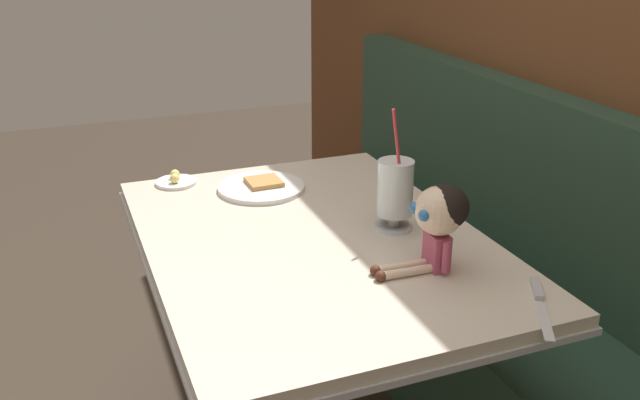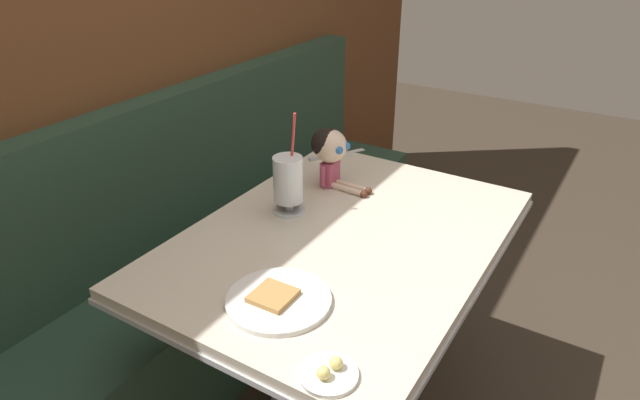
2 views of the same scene
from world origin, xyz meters
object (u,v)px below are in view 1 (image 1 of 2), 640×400
object	(u,v)px
milkshake_glass	(395,191)
seated_doll	(439,215)
toast_plate	(262,187)
butter_knife	(539,297)
butter_saucer	(176,181)

from	to	relation	value
milkshake_glass	seated_doll	xyz separation A→B (m)	(0.23, -0.01, 0.03)
toast_plate	butter_knife	bearing A→B (deg)	23.42
butter_knife	milkshake_glass	bearing A→B (deg)	-164.51
butter_saucer	seated_doll	xyz separation A→B (m)	(0.75, 0.44, 0.12)
seated_doll	butter_saucer	bearing A→B (deg)	-149.32
milkshake_glass	butter_saucer	bearing A→B (deg)	-138.85
toast_plate	milkshake_glass	bearing A→B (deg)	31.26
butter_saucer	butter_knife	bearing A→B (deg)	31.17
toast_plate	butter_saucer	bearing A→B (deg)	-121.78
milkshake_glass	butter_saucer	size ratio (longest dim) A/B	2.63
toast_plate	butter_saucer	distance (m)	0.26
toast_plate	butter_knife	xyz separation A→B (m)	(0.81, 0.35, -0.00)
milkshake_glass	butter_saucer	world-z (taller)	milkshake_glass
milkshake_glass	seated_doll	world-z (taller)	milkshake_glass
butter_knife	toast_plate	bearing A→B (deg)	-156.58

